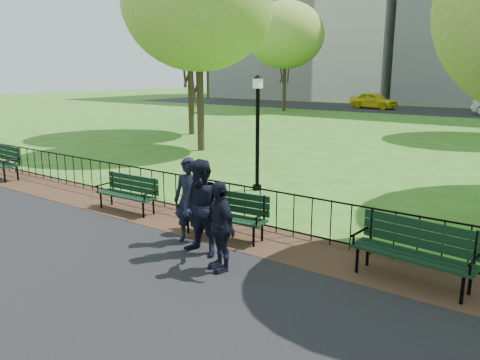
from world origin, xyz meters
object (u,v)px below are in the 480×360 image
Objects in this scene: park_bench_main at (212,206)px; taxi at (374,100)px; park_bench_left_c at (1,158)px; person_mid at (202,208)px; tree_mid_w at (189,4)px; person_left at (189,200)px; lamppost at (258,129)px; tree_near_w at (198,7)px; park_bench_right_a at (415,245)px; tree_far_w at (285,35)px; park_bench_left_a at (129,189)px; person_right at (220,226)px.

park_bench_main is 34.68m from taxi.
person_mid is at bearing -3.14° from park_bench_left_c.
person_left is at bearing -48.49° from tree_mid_w.
lamppost is 0.39× the size of tree_near_w.
park_bench_right_a is 0.61× the size of lamppost.
tree_mid_w is 2.24× the size of taxi.
person_mid is at bearing -67.67° from lamppost.
tree_far_w is (-7.25, 18.99, 0.34)m from tree_near_w.
person_left is (1.22, -4.16, -0.88)m from lamppost.
tree_far_w is (-12.89, 23.18, 4.32)m from lamppost.
park_bench_left_a is 5.98m from park_bench_left_c.
lamppost is 0.34× the size of tree_mid_w.
park_bench_right_a is 19.35m from tree_mid_w.
park_bench_left_c is at bearing -79.52° from tree_mid_w.
tree_mid_w reaches higher than lamppost.
park_bench_left_c is 0.62× the size of lamppost.
person_left reaches higher than park_bench_main.
park_bench_main is 0.93× the size of park_bench_right_a.
tree_mid_w reaches higher than person_mid.
park_bench_main is at bearing 121.73° from person_mid.
tree_far_w is at bearing 143.22° from person_right.
park_bench_left_c is at bearing 176.75° from park_bench_left_a.
tree_near_w is (-5.64, 4.20, 3.98)m from lamppost.
taxi reaches higher than park_bench_right_a.
person_left is at bearing -1.19° from park_bench_left_c.
park_bench_right_a is at bearing 3.87° from park_bench_left_c.
park_bench_main is 0.92× the size of park_bench_left_c.
park_bench_main is 1.03× the size of person_mid.
tree_far_w reaches higher than park_bench_main.
park_bench_main is at bearing -154.46° from taxi.
person_left is at bearing -154.89° from taxi.
park_bench_right_a is 14.25m from tree_near_w.
park_bench_left_a is 2.66m from person_left.
lamppost is 2.09× the size of person_right.
park_bench_left_a is at bearing 163.50° from person_mid.
tree_mid_w is (-10.71, 11.41, 5.86)m from park_bench_main.
park_bench_left_a is 29.56m from tree_far_w.
park_bench_main is 3.93m from park_bench_right_a.
tree_near_w is at bearing 143.36° from lamppost.
person_mid is at bearing -48.93° from person_left.
taxi reaches higher than park_bench_main.
person_mid reaches higher than park_bench_right_a.
tree_mid_w is at bearing 127.19° from park_bench_main.
tree_far_w is at bearing 129.50° from park_bench_right_a.
taxi is at bearing 104.50° from lamppost.
park_bench_left_c is (-5.98, 0.09, 0.10)m from park_bench_left_a.
tree_far_w reaches higher than park_bench_right_a.
tree_near_w is at bearing 150.24° from park_bench_right_a.
tree_far_w is (-3.52, 15.39, -0.42)m from tree_mid_w.
tree_mid_w is at bearing 135.99° from tree_near_w.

